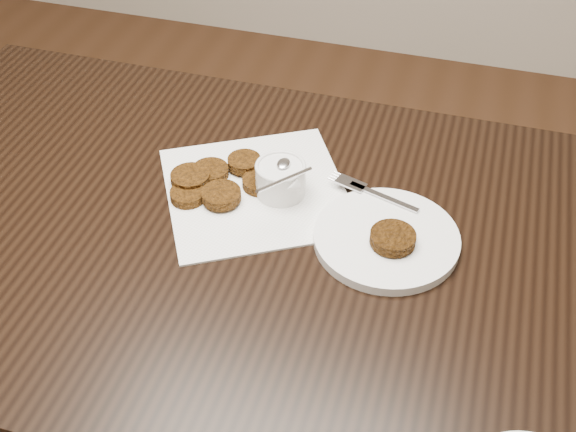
% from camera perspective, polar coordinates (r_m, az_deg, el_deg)
% --- Properties ---
extents(table, '(1.28, 0.82, 0.75)m').
position_cam_1_polar(table, '(1.42, -4.59, -11.87)').
color(table, black).
rests_on(table, floor).
extents(napkin, '(0.39, 0.39, 0.00)m').
position_cam_1_polar(napkin, '(1.19, -2.55, 2.02)').
color(napkin, white).
rests_on(napkin, table).
extents(sauce_ramekin, '(0.14, 0.14, 0.12)m').
position_cam_1_polar(sauce_ramekin, '(1.15, -0.60, 4.10)').
color(sauce_ramekin, white).
rests_on(sauce_ramekin, napkin).
extents(patty_cluster, '(0.27, 0.27, 0.02)m').
position_cam_1_polar(patty_cluster, '(1.20, -5.60, 2.84)').
color(patty_cluster, brown).
rests_on(patty_cluster, napkin).
extents(plate_with_patty, '(0.28, 0.28, 0.03)m').
position_cam_1_polar(plate_with_patty, '(1.10, 7.81, -1.45)').
color(plate_with_patty, white).
rests_on(plate_with_patty, table).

